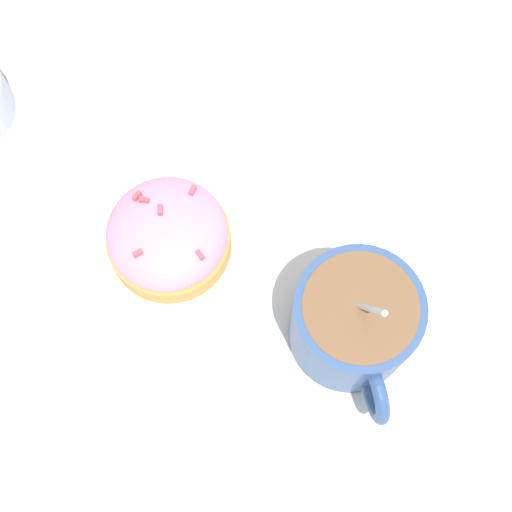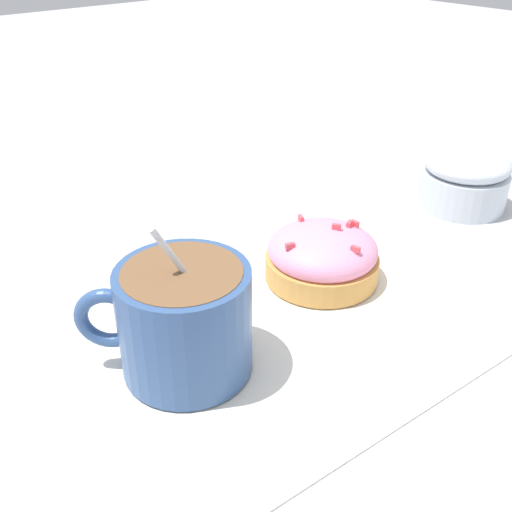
# 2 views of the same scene
# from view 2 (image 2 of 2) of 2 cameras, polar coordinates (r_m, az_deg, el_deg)

# --- Properties ---
(ground_plane) EXTENTS (3.00, 3.00, 0.00)m
(ground_plane) POSITION_cam_2_polar(r_m,az_deg,el_deg) (0.44, 0.17, -5.86)
(ground_plane) COLOR #B2B2B7
(paper_napkin) EXTENTS (0.31, 0.29, 0.00)m
(paper_napkin) POSITION_cam_2_polar(r_m,az_deg,el_deg) (0.44, 0.17, -5.70)
(paper_napkin) COLOR white
(paper_napkin) RESTS_ON ground_plane
(coffee_cup) EXTENTS (0.10, 0.09, 0.10)m
(coffee_cup) POSITION_cam_2_polar(r_m,az_deg,el_deg) (0.37, -7.00, -5.74)
(coffee_cup) COLOR #335184
(coffee_cup) RESTS_ON paper_napkin
(frosted_pastry) EXTENTS (0.09, 0.09, 0.05)m
(frosted_pastry) POSITION_cam_2_polar(r_m,az_deg,el_deg) (0.47, 6.33, 0.04)
(frosted_pastry) COLOR #D19347
(frosted_pastry) RESTS_ON paper_napkin
(sugar_bowl) EXTENTS (0.08, 0.08, 0.06)m
(sugar_bowl) POSITION_cam_2_polar(r_m,az_deg,el_deg) (0.62, 19.27, 7.02)
(sugar_bowl) COLOR silver
(sugar_bowl) RESTS_ON ground_plane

